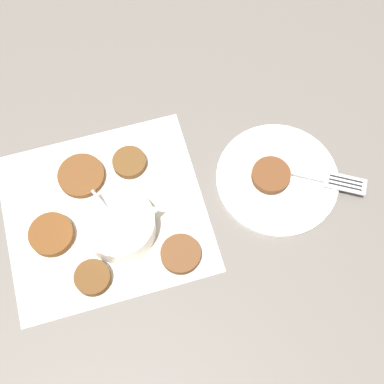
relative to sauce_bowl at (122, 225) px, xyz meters
The scene contains 11 objects.
ground_plane 0.07m from the sauce_bowl, 94.04° to the left, with size 4.00×4.00×0.00m, color #605B56.
napkin 0.05m from the sauce_bowl, 119.05° to the left, with size 0.34×0.32×0.00m.
sauce_bowl is the anchor object (origin of this frame).
fritter_0 0.09m from the sauce_bowl, 136.77° to the right, with size 0.06×0.06×0.02m.
fritter_1 0.12m from the sauce_bowl, 68.16° to the left, with size 0.06×0.06×0.01m.
fritter_2 0.10m from the sauce_bowl, 44.91° to the right, with size 0.06×0.06×0.02m.
fritter_3 0.12m from the sauce_bowl, 109.69° to the left, with size 0.08×0.08×0.01m.
fritter_4 0.12m from the sauce_bowl, 166.75° to the left, with size 0.07×0.07×0.02m.
serving_plate 0.27m from the sauce_bowl, ahead, with size 0.21×0.21×0.02m.
fritter_on_plate 0.26m from the sauce_bowl, ahead, with size 0.07×0.07×0.01m.
fork 0.34m from the sauce_bowl, ahead, with size 0.16×0.12×0.00m.
Camera 1 is at (0.02, -0.36, 0.83)m, focal length 50.00 mm.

